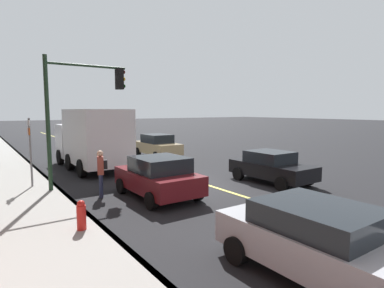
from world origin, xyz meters
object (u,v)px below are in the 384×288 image
object	(u,v)px
car_black	(271,167)
street_sign_post	(30,148)
traffic_light_mast	(80,101)
car_maroon	(158,176)
car_tan	(157,146)
fire_hydrant	(81,218)
pedestrian_with_backpack	(101,170)
car_silver	(318,239)
truck_white	(92,138)

from	to	relation	value
car_black	street_sign_post	size ratio (longest dim) A/B	1.31
traffic_light_mast	car_maroon	bearing A→B (deg)	-144.65
car_tan	car_maroon	size ratio (longest dim) A/B	1.09
fire_hydrant	street_sign_post	bearing A→B (deg)	2.89
pedestrian_with_backpack	car_tan	bearing A→B (deg)	-40.43
car_black	car_maroon	size ratio (longest dim) A/B	1.02
car_silver	car_black	world-z (taller)	car_silver
car_black	truck_white	size ratio (longest dim) A/B	0.59
car_tan	truck_white	distance (m)	5.57
fire_hydrant	truck_white	bearing A→B (deg)	-19.36
car_black	truck_white	distance (m)	9.75
car_black	car_maroon	bearing A→B (deg)	81.54
car_tan	fire_hydrant	xyz separation A→B (m)	(-11.19, 8.37, -0.35)
car_maroon	truck_white	xyz separation A→B (m)	(7.13, 0.21, 0.95)
car_silver	fire_hydrant	xyz separation A→B (m)	(4.82, 3.20, -0.31)
traffic_light_mast	car_tan	bearing A→B (deg)	-47.79
car_tan	pedestrian_with_backpack	size ratio (longest dim) A/B	2.34
car_silver	fire_hydrant	world-z (taller)	car_silver
pedestrian_with_backpack	fire_hydrant	size ratio (longest dim) A/B	1.89
car_tan	car_maroon	xyz separation A→B (m)	(-9.09, 4.92, -0.02)
car_tan	truck_white	bearing A→B (deg)	110.96
car_black	fire_hydrant	bearing A→B (deg)	98.35
car_silver	truck_white	distance (m)	14.08
car_maroon	street_sign_post	size ratio (longest dim) A/B	1.29
pedestrian_with_backpack	car_silver	bearing A→B (deg)	-169.57
car_maroon	fire_hydrant	world-z (taller)	car_maroon
truck_white	pedestrian_with_backpack	bearing A→B (deg)	165.24
truck_white	traffic_light_mast	xyz separation A→B (m)	(-4.31, 1.79, 1.92)
car_silver	car_maroon	xyz separation A→B (m)	(6.92, -0.25, 0.02)
fire_hydrant	car_tan	bearing A→B (deg)	-36.81
car_silver	car_maroon	distance (m)	6.92
truck_white	car_tan	bearing A→B (deg)	-69.04
car_tan	street_sign_post	size ratio (longest dim) A/B	1.40
car_maroon	street_sign_post	world-z (taller)	street_sign_post
car_black	fire_hydrant	world-z (taller)	car_black
car_silver	car_black	size ratio (longest dim) A/B	1.04
fire_hydrant	traffic_light_mast	bearing A→B (deg)	-16.46
car_maroon	street_sign_post	bearing A→B (deg)	43.59
truck_white	pedestrian_with_backpack	xyz separation A→B (m)	(-5.87, 1.55, -0.70)
truck_white	street_sign_post	distance (m)	4.77
car_black	traffic_light_mast	xyz separation A→B (m)	(3.61, 7.37, 2.93)
fire_hydrant	car_maroon	bearing A→B (deg)	-58.72
pedestrian_with_backpack	truck_white	bearing A→B (deg)	-14.76
car_maroon	pedestrian_with_backpack	bearing A→B (deg)	54.48
car_tan	fire_hydrant	distance (m)	13.98
car_silver	pedestrian_with_backpack	distance (m)	8.31
traffic_light_mast	truck_white	bearing A→B (deg)	-22.54
car_silver	fire_hydrant	size ratio (longest dim) A/B	4.30
pedestrian_with_backpack	traffic_light_mast	world-z (taller)	traffic_light_mast
truck_white	fire_hydrant	size ratio (longest dim) A/B	7.01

